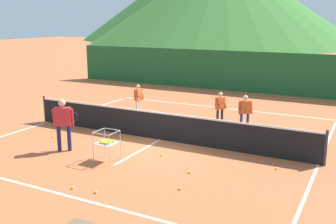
# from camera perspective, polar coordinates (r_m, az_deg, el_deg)

# --- Properties ---
(ground_plane) EXTENTS (120.00, 120.00, 0.00)m
(ground_plane) POSITION_cam_1_polar(r_m,az_deg,el_deg) (13.49, -1.14, -4.04)
(ground_plane) COLOR #BC6038
(line_baseline_near) EXTENTS (10.27, 0.08, 0.01)m
(line_baseline_near) POSITION_cam_1_polar(r_m,az_deg,el_deg) (9.80, -15.26, -11.46)
(line_baseline_near) COLOR white
(line_baseline_near) RESTS_ON ground
(line_baseline_far) EXTENTS (10.27, 0.08, 0.01)m
(line_baseline_far) POSITION_cam_1_polar(r_m,az_deg,el_deg) (18.48, 7.33, 0.66)
(line_baseline_far) COLOR white
(line_baseline_far) RESTS_ON ground
(line_sideline_west) EXTENTS (0.08, 10.52, 0.01)m
(line_sideline_west) POSITION_cam_1_polar(r_m,az_deg,el_deg) (16.50, -16.99, -1.38)
(line_sideline_west) COLOR white
(line_sideline_west) RESTS_ON ground
(line_sideline_east) EXTENTS (0.08, 10.52, 0.01)m
(line_sideline_east) POSITION_cam_1_polar(r_m,az_deg,el_deg) (12.02, 21.03, -7.17)
(line_sideline_east) COLOR white
(line_sideline_east) RESTS_ON ground
(line_service_center) EXTENTS (0.08, 5.45, 0.01)m
(line_service_center) POSITION_cam_1_polar(r_m,az_deg,el_deg) (13.49, -1.14, -4.03)
(line_service_center) COLOR white
(line_service_center) RESTS_ON ground
(tennis_net) EXTENTS (10.66, 0.08, 1.05)m
(tennis_net) POSITION_cam_1_polar(r_m,az_deg,el_deg) (13.35, -1.15, -2.00)
(tennis_net) COLOR #333338
(tennis_net) RESTS_ON ground
(instructor) EXTENTS (0.66, 0.72, 1.65)m
(instructor) POSITION_cam_1_polar(r_m,az_deg,el_deg) (12.54, -15.01, -1.15)
(instructor) COLOR #191E4C
(instructor) RESTS_ON ground
(student_0) EXTENTS (0.44, 0.62, 1.32)m
(student_0) POSITION_cam_1_polar(r_m,az_deg,el_deg) (16.84, -4.35, 2.24)
(student_0) COLOR silver
(student_0) RESTS_ON ground
(student_1) EXTENTS (0.41, 0.71, 1.30)m
(student_1) POSITION_cam_1_polar(r_m,az_deg,el_deg) (15.29, 7.61, 0.97)
(student_1) COLOR black
(student_1) RESTS_ON ground
(student_2) EXTENTS (0.52, 0.67, 1.35)m
(student_2) POSITION_cam_1_polar(r_m,az_deg,el_deg) (14.60, 11.12, 0.35)
(student_2) COLOR navy
(student_2) RESTS_ON ground
(ball_cart) EXTENTS (0.58, 0.58, 0.90)m
(ball_cart) POSITION_cam_1_polar(r_m,az_deg,el_deg) (11.48, -8.93, -4.33)
(ball_cart) COLOR #B7B7BC
(ball_cart) RESTS_ON ground
(tennis_ball_0) EXTENTS (0.07, 0.07, 0.07)m
(tennis_ball_0) POSITION_cam_1_polar(r_m,az_deg,el_deg) (11.30, 15.50, -7.90)
(tennis_ball_0) COLOR yellow
(tennis_ball_0) RESTS_ON ground
(tennis_ball_1) EXTENTS (0.07, 0.07, 0.07)m
(tennis_ball_1) POSITION_cam_1_polar(r_m,az_deg,el_deg) (14.31, -16.39, -3.44)
(tennis_ball_1) COLOR yellow
(tennis_ball_1) RESTS_ON ground
(tennis_ball_2) EXTENTS (0.07, 0.07, 0.07)m
(tennis_ball_2) POSITION_cam_1_polar(r_m,az_deg,el_deg) (10.66, 3.16, -8.72)
(tennis_ball_2) COLOR yellow
(tennis_ball_2) RESTS_ON ground
(tennis_ball_3) EXTENTS (0.07, 0.07, 0.07)m
(tennis_ball_3) POSITION_cam_1_polar(r_m,az_deg,el_deg) (9.66, -10.49, -11.37)
(tennis_ball_3) COLOR yellow
(tennis_ball_3) RESTS_ON ground
(tennis_ball_5) EXTENTS (0.07, 0.07, 0.07)m
(tennis_ball_5) POSITION_cam_1_polar(r_m,az_deg,el_deg) (10.01, -13.73, -10.62)
(tennis_ball_5) COLOR yellow
(tennis_ball_5) RESTS_ON ground
(tennis_ball_6) EXTENTS (0.07, 0.07, 0.07)m
(tennis_ball_6) POSITION_cam_1_polar(r_m,az_deg,el_deg) (11.93, -0.96, -6.25)
(tennis_ball_6) COLOR yellow
(tennis_ball_6) RESTS_ON ground
(tennis_ball_7) EXTENTS (0.07, 0.07, 0.07)m
(tennis_ball_7) POSITION_cam_1_polar(r_m,az_deg,el_deg) (9.68, 1.73, -11.07)
(tennis_ball_7) COLOR yellow
(tennis_ball_7) RESTS_ON ground
(windscreen_fence) EXTENTS (22.60, 0.08, 2.30)m
(windscreen_fence) POSITION_cam_1_polar(r_m,az_deg,el_deg) (22.49, 11.44, 5.73)
(windscreen_fence) COLOR #1E5B2D
(windscreen_fence) RESTS_ON ground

